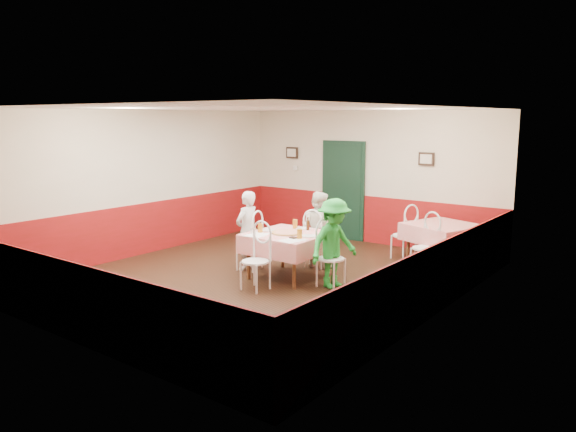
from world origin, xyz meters
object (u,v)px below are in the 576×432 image
Objects in this scene: chair_second_b at (425,248)px; glass_c at (295,224)px; chair_left at (249,245)px; glass_a at (260,228)px; main_table at (288,256)px; chair_second_a at (404,236)px; pizza at (287,232)px; chair_right at (331,259)px; diner_right at (334,243)px; diner_far at (318,229)px; chair_near at (255,262)px; diner_left at (247,230)px; second_table at (442,245)px; beer_bottle at (308,224)px; glass_b at (300,234)px; wallet at (293,238)px; chair_far at (316,242)px.

glass_c is (-1.89, -1.18, 0.39)m from chair_second_b.
glass_a is (0.45, -0.23, 0.38)m from chair_left.
chair_second_a is (0.99, 2.33, 0.08)m from main_table.
glass_c reaches higher than main_table.
chair_left reaches higher than pizza.
chair_second_a is 2.58m from pizza.
diner_right reaches higher than chair_right.
diner_far is 0.96× the size of diner_right.
diner_right is at bearing -20.57° from glass_c.
pizza is at bearing 78.48° from chair_left.
chair_near is 0.83m from glass_a.
chair_second_a is at bearing 66.98° from main_table.
glass_a is 1.21m from diner_far.
second_table is at bearing 130.91° from diner_left.
diner_right is (-0.84, -2.33, 0.33)m from second_table.
diner_right is (0.79, -0.41, -0.15)m from beer_bottle.
chair_second_b is 3.09m from diner_left.
glass_c is 0.86m from diner_left.
chair_second_b is at bearing -29.39° from chair_right.
glass_b reaches higher than chair_right.
chair_left is at bearing 135.76° from chair_near.
chair_second_a is 0.65× the size of diner_left.
chair_near is at bearing 35.29° from chair_left.
beer_bottle is at bearing 51.64° from glass_a.
diner_left is 1.27m from diner_far.
chair_left is 4.47× the size of beer_bottle.
second_table is (1.74, 2.33, 0.00)m from main_table.
main_table is at bearing 90.40° from chair_right.
chair_second_a is 2.34m from diner_right.
wallet is at bearing 62.15° from chair_near.
chair_right is 1.00× the size of chair_second_a.
chair_second_a is at bearing 10.82° from diner_right.
diner_far reaches higher than chair_second_b.
diner_left is at bearing 155.15° from glass_a.
chair_near is at bearing -106.74° from chair_second_b.
diner_far is at bearing 73.95° from glass_c.
second_table is 1.24× the size of chair_near.
glass_b is at bearing 0.15° from glass_a.
chair_near reaches higher than wallet.
beer_bottle is at bearing 99.22° from diner_far.
chair_far is at bearing 60.01° from diner_right.
glass_b is 0.84m from glass_c.
chair_far is 1.78m from chair_second_a.
glass_c is at bearing 108.70° from pizza.
diner_far is (-0.01, 1.75, 0.23)m from chair_near.
chair_right is 5.78× the size of glass_b.
chair_second_b is (1.74, 2.43, 0.00)m from chair_near.
glass_a is (-0.41, 0.61, 0.38)m from chair_near.
glass_a is (-1.39, -2.57, 0.38)m from chair_second_a.
pizza is at bearing 85.66° from diner_far.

